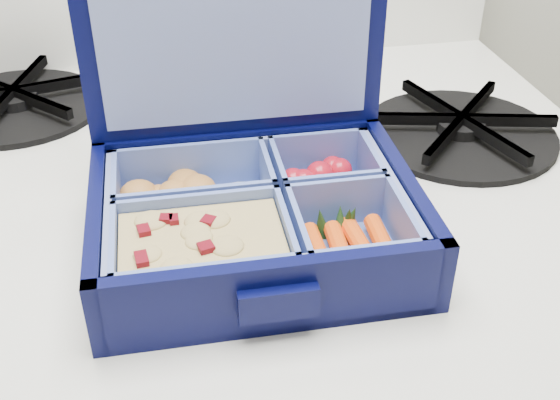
{
  "coord_description": "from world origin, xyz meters",
  "views": [
    {
      "loc": [
        -0.24,
        1.15,
        1.26
      ],
      "look_at": [
        -0.16,
        1.57,
        0.98
      ],
      "focal_mm": 45.0,
      "sensor_mm": 36.0,
      "label": 1
    }
  ],
  "objects": [
    {
      "name": "bento_box",
      "position": [
        -0.18,
        1.56,
        0.97
      ],
      "size": [
        0.23,
        0.18,
        0.05
      ],
      "primitive_type": null,
      "rotation": [
        0.0,
        0.0,
        -0.02
      ],
      "color": "black",
      "rests_on": "stove"
    },
    {
      "name": "burner_grate",
      "position": [
        0.04,
        1.69,
        0.96
      ],
      "size": [
        0.22,
        0.22,
        0.03
      ],
      "primitive_type": "cylinder",
      "rotation": [
        0.0,
        0.0,
        -0.23
      ],
      "color": "black",
      "rests_on": "stove"
    },
    {
      "name": "fork",
      "position": [
        -0.17,
        1.68,
        0.95
      ],
      "size": [
        0.13,
        0.16,
        0.01
      ],
      "primitive_type": null,
      "rotation": [
        0.0,
        0.0,
        -0.65
      ],
      "color": "#B7B7B7",
      "rests_on": "stove"
    },
    {
      "name": "burner_grate_rear",
      "position": [
        -0.38,
        1.83,
        0.95
      ],
      "size": [
        0.21,
        0.21,
        0.02
      ],
      "primitive_type": "cylinder",
      "rotation": [
        0.0,
        0.0,
        0.24
      ],
      "color": "black",
      "rests_on": "stove"
    }
  ]
}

